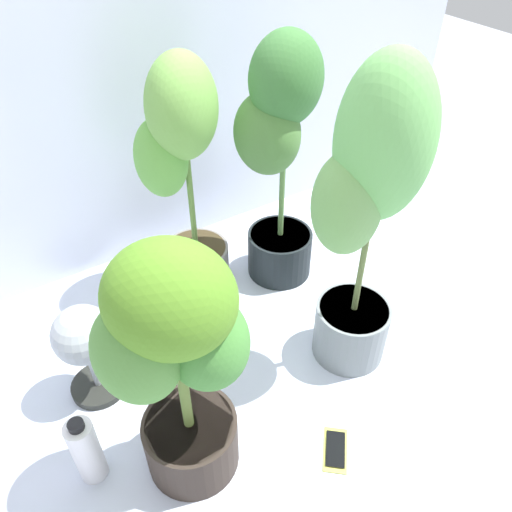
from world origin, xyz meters
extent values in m
plane|color=silver|center=(0.00, 0.00, 0.00)|extent=(8.00, 8.00, 0.00)
cube|color=silver|center=(0.00, 0.86, 1.00)|extent=(3.20, 0.01, 2.00)
cylinder|color=gray|center=(0.05, 0.56, 0.08)|extent=(0.26, 0.26, 0.15)
cylinder|color=#3D321E|center=(0.05, 0.56, 0.15)|extent=(0.24, 0.24, 0.02)
cylinder|color=olive|center=(0.05, 0.56, 0.49)|extent=(0.02, 0.02, 0.66)
ellipsoid|color=#6FA749|center=(0.05, 0.56, 0.74)|extent=(0.36, 0.36, 0.36)
ellipsoid|color=#63A944|center=(-0.04, 0.59, 0.57)|extent=(0.20, 0.21, 0.29)
cylinder|color=#312720|center=(-0.33, -0.14, 0.09)|extent=(0.27, 0.27, 0.18)
cylinder|color=#3B2E17|center=(-0.33, -0.14, 0.18)|extent=(0.24, 0.24, 0.02)
cylinder|color=olive|center=(-0.33, -0.14, 0.45)|extent=(0.03, 0.03, 0.54)
ellipsoid|color=#528623|center=(-0.33, -0.14, 0.66)|extent=(0.39, 0.38, 0.29)
ellipsoid|color=#548C3D|center=(-0.42, -0.12, 0.52)|extent=(0.27, 0.28, 0.28)
ellipsoid|color=#448437|center=(-0.26, -0.16, 0.50)|extent=(0.21, 0.22, 0.26)
cylinder|color=black|center=(0.35, 0.42, 0.10)|extent=(0.26, 0.26, 0.19)
cylinder|color=#473321|center=(0.35, 0.42, 0.18)|extent=(0.24, 0.24, 0.02)
cylinder|color=#578041|center=(0.35, 0.42, 0.55)|extent=(0.02, 0.02, 0.71)
ellipsoid|color=#3A6F35|center=(0.35, 0.42, 0.82)|extent=(0.26, 0.23, 0.31)
ellipsoid|color=#497537|center=(0.30, 0.44, 0.63)|extent=(0.28, 0.30, 0.29)
cylinder|color=gray|center=(0.32, -0.07, 0.11)|extent=(0.25, 0.25, 0.21)
cylinder|color=#49321B|center=(0.32, -0.07, 0.20)|extent=(0.23, 0.23, 0.02)
cylinder|color=#60713D|center=(0.32, -0.07, 0.56)|extent=(0.02, 0.02, 0.69)
ellipsoid|color=#6AB05B|center=(0.32, -0.07, 0.82)|extent=(0.35, 0.35, 0.47)
ellipsoid|color=#6DA056|center=(0.24, -0.04, 0.64)|extent=(0.29, 0.29, 0.32)
cube|color=#C5C750|center=(0.04, -0.35, 0.00)|extent=(0.15, 0.15, 0.01)
cube|color=black|center=(0.04, -0.35, 0.01)|extent=(0.12, 0.12, 0.00)
cylinder|color=black|center=(-0.48, 0.25, 0.01)|extent=(0.18, 0.18, 0.03)
cylinder|color=#A0A7AE|center=(-0.48, 0.25, 0.10)|extent=(0.02, 0.02, 0.15)
sphere|color=#A0A7AE|center=(-0.48, 0.25, 0.26)|extent=(0.22, 0.22, 0.19)
cylinder|color=white|center=(-0.59, -0.03, 0.12)|extent=(0.08, 0.08, 0.24)
cylinder|color=black|center=(-0.59, -0.03, 0.25)|extent=(0.04, 0.04, 0.02)
camera|label=1|loc=(-0.58, -0.88, 1.42)|focal=35.35mm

